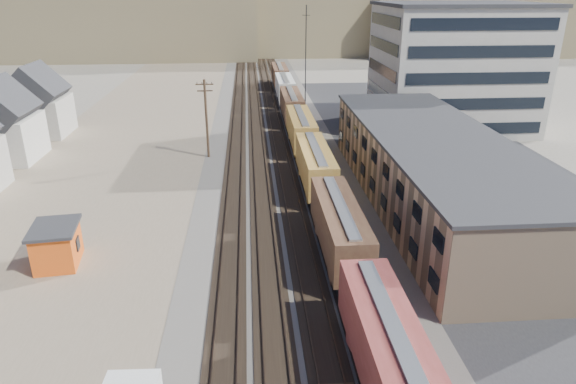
{
  "coord_description": "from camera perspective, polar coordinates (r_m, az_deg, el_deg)",
  "views": [
    {
      "loc": [
        -3.16,
        -22.0,
        20.6
      ],
      "look_at": [
        0.23,
        21.65,
        3.0
      ],
      "focal_mm": 32.0,
      "sensor_mm": 36.0,
      "label": 1
    }
  ],
  "objects": [
    {
      "name": "asphalt_lot",
      "position": [
        65.62,
        18.38,
        2.47
      ],
      "size": [
        26.0,
        120.0,
        0.04
      ],
      "primitive_type": "cube",
      "color": "#232326",
      "rests_on": "ground"
    },
    {
      "name": "utility_pole_north",
      "position": [
        66.02,
        -9.05,
        8.22
      ],
      "size": [
        2.2,
        0.32,
        10.0
      ],
      "color": "#382619",
      "rests_on": "ground"
    },
    {
      "name": "freight_train",
      "position": [
        62.32,
        2.16,
        5.28
      ],
      "size": [
        3.0,
        119.74,
        4.46
      ],
      "color": "black",
      "rests_on": "ground"
    },
    {
      "name": "office_tower",
      "position": [
        83.78,
        17.89,
        13.1
      ],
      "size": [
        22.6,
        18.6,
        18.45
      ],
      "color": "#9E998E",
      "rests_on": "ground"
    },
    {
      "name": "dirt_yard",
      "position": [
        67.47,
        -18.69,
        2.95
      ],
      "size": [
        24.0,
        180.0,
        0.03
      ],
      "primitive_type": "cube",
      "color": "#746550",
      "rests_on": "ground"
    },
    {
      "name": "parked_car_far",
      "position": [
        81.04,
        16.67,
        6.87
      ],
      "size": [
        2.78,
        5.27,
        1.71
      ],
      "primitive_type": "imported",
      "rotation": [
        0.0,
        0.0,
        0.16
      ],
      "color": "white",
      "rests_on": "ground"
    },
    {
      "name": "ballast_bed",
      "position": [
        74.95,
        -1.87,
        5.95
      ],
      "size": [
        18.0,
        200.0,
        0.06
      ],
      "primitive_type": "cube",
      "color": "#4C4742",
      "rests_on": "ground"
    },
    {
      "name": "rail_tracks",
      "position": [
        74.9,
        -2.29,
        6.01
      ],
      "size": [
        11.4,
        200.0,
        0.24
      ],
      "color": "black",
      "rests_on": "ground"
    },
    {
      "name": "parked_car_blue",
      "position": [
        74.16,
        20.99,
        4.96
      ],
      "size": [
        6.51,
        5.22,
        1.65
      ],
      "primitive_type": "imported",
      "rotation": [
        0.0,
        0.0,
        1.08
      ],
      "color": "#171C51",
      "rests_on": "ground"
    },
    {
      "name": "maintenance_shed",
      "position": [
        44.48,
        -24.31,
        -5.37
      ],
      "size": [
        3.99,
        4.87,
        3.28
      ],
      "color": "#E85615",
      "rests_on": "ground"
    },
    {
      "name": "radio_mast",
      "position": [
        83.31,
        1.97,
        13.96
      ],
      "size": [
        1.2,
        0.16,
        18.0
      ],
      "color": "black",
      "rests_on": "ground"
    },
    {
      "name": "warehouse",
      "position": [
        53.15,
        15.78,
        2.46
      ],
      "size": [
        12.4,
        40.4,
        7.25
      ],
      "color": "tan",
      "rests_on": "ground"
    },
    {
      "name": "hills_north",
      "position": [
        190.06,
        -3.65,
        19.89
      ],
      "size": [
        265.0,
        80.0,
        32.0
      ],
      "color": "brown",
      "rests_on": "ground"
    }
  ]
}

